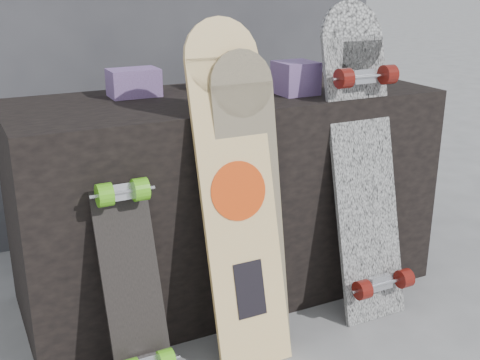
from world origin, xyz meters
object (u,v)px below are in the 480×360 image
vendor_table (227,195)px  longboard_geisha (237,186)px  longboard_celtic (250,197)px  longboard_cascadia (364,158)px  skateboard_dark (130,262)px

vendor_table → longboard_geisha: 0.44m
vendor_table → longboard_celtic: 0.41m
longboard_cascadia → skateboard_dark: size_ratio=1.47×
longboard_geisha → longboard_celtic: longboard_geisha is taller
longboard_celtic → vendor_table: bearing=76.4°
longboard_geisha → longboard_celtic: bearing=4.3°
vendor_table → longboard_geisha: size_ratio=1.45×
longboard_geisha → longboard_cascadia: size_ratio=0.97×
vendor_table → longboard_celtic: (-0.09, -0.37, 0.14)m
longboard_geisha → skateboard_dark: size_ratio=1.42×
vendor_table → longboard_geisha: bearing=-110.5°
vendor_table → skateboard_dark: size_ratio=2.05×
vendor_table → longboard_geisha: (-0.14, -0.38, 0.18)m
vendor_table → longboard_celtic: longboard_celtic is taller
longboard_geisha → longboard_celtic: (0.05, 0.00, -0.05)m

